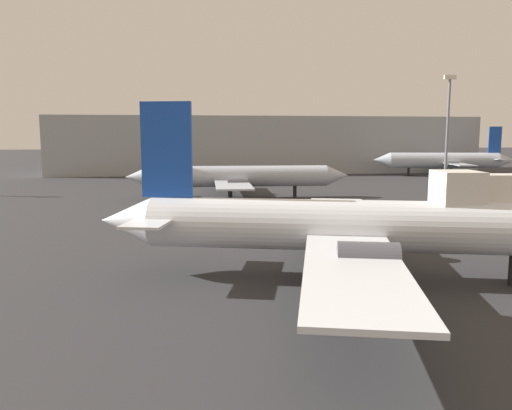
# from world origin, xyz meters

# --- Properties ---
(airplane_at_gate) EXTENTS (32.42, 31.00, 10.62)m
(airplane_at_gate) POSITION_xyz_m (5.39, 20.63, 3.32)
(airplane_at_gate) COLOR silver
(airplane_at_gate) RESTS_ON ground_plane
(airplane_distant) EXTENTS (30.65, 26.98, 9.39)m
(airplane_distant) POSITION_xyz_m (2.47, 61.33, 2.96)
(airplane_distant) COLOR #B2BCCC
(airplane_distant) RESTS_ON ground_plane
(airplane_far_left) EXTENTS (29.26, 22.88, 10.24)m
(airplane_far_left) POSITION_xyz_m (49.52, 91.91, 3.28)
(airplane_far_left) COLOR #B2BCCC
(airplane_far_left) RESTS_ON ground_plane
(light_mast_right) EXTENTS (2.40, 0.50, 19.84)m
(light_mast_right) POSITION_xyz_m (46.07, 85.09, 11.19)
(light_mast_right) COLOR slate
(light_mast_right) RESTS_ON ground_plane
(terminal_building) EXTENTS (95.00, 21.46, 12.56)m
(terminal_building) POSITION_xyz_m (14.75, 110.87, 6.28)
(terminal_building) COLOR #999EA3
(terminal_building) RESTS_ON ground_plane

